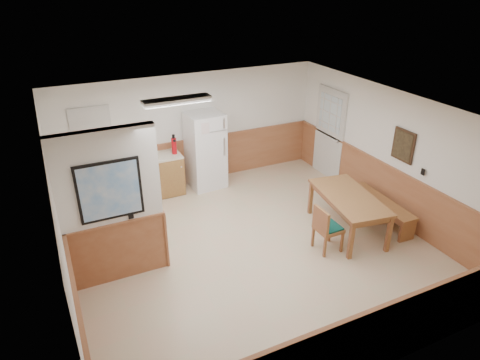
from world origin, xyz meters
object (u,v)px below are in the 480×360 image
fire_extinguisher (174,145)px  dining_table (349,200)px  dining_bench (381,205)px  dining_chair (325,226)px  soap_bottle (88,163)px  refrigerator (206,150)px

fire_extinguisher → dining_table: bearing=-50.8°
fire_extinguisher → dining_bench: bearing=-42.0°
dining_table → dining_chair: bearing=-147.3°
dining_table → dining_bench: 0.90m
soap_bottle → dining_table: bearing=-35.5°
dining_bench → dining_chair: bearing=-164.8°
dining_table → dining_bench: bearing=9.8°
dining_table → soap_bottle: size_ratio=7.57×
dining_chair → dining_table: bearing=23.8°
dining_bench → dining_chair: size_ratio=1.90×
dining_table → fire_extinguisher: size_ratio=4.21×
soap_bottle → dining_chair: bearing=-44.1°
dining_bench → dining_chair: (-1.59, -0.35, 0.15)m
dining_bench → dining_chair: 1.63m
refrigerator → soap_bottle: 2.49m
refrigerator → dining_table: size_ratio=0.94×
refrigerator → dining_bench: 3.87m
dining_chair → soap_bottle: (-3.40, 3.29, 0.52)m
dining_table → fire_extinguisher: fire_extinguisher is taller
refrigerator → dining_chair: 3.40m
fire_extinguisher → refrigerator: bearing=-0.9°
refrigerator → fire_extinguisher: 0.74m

